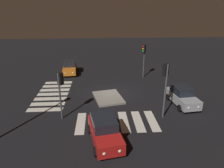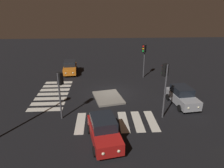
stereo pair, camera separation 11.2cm
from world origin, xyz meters
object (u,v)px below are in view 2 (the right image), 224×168
(car_red, at_px, (104,131))
(traffic_light_north, at_px, (165,78))
(car_silver, at_px, (182,96))
(traffic_light_west, at_px, (144,53))
(car_orange, at_px, (70,67))
(traffic_light_east, at_px, (60,84))
(traffic_island, at_px, (108,98))

(car_red, relative_size, traffic_light_north, 0.93)
(car_silver, distance_m, traffic_light_north, 4.23)
(car_red, xyz_separation_m, traffic_light_west, (-13.05, 5.33, 2.39))
(car_orange, xyz_separation_m, car_silver, (10.28, 11.74, 0.00))
(traffic_light_west, bearing_deg, car_silver, 57.32)
(traffic_light_north, bearing_deg, car_orange, 0.71)
(car_orange, distance_m, car_silver, 15.60)
(car_silver, relative_size, traffic_light_east, 1.04)
(car_orange, distance_m, traffic_light_west, 10.23)
(car_orange, xyz_separation_m, car_red, (15.46, 4.31, 0.02))
(car_red, xyz_separation_m, traffic_light_east, (-3.40, -3.33, 2.11))
(car_orange, relative_size, traffic_light_east, 1.03)
(car_orange, relative_size, car_silver, 0.99)
(traffic_island, relative_size, car_orange, 0.98)
(car_silver, xyz_separation_m, traffic_light_north, (2.12, -2.55, 2.62))
(car_silver, relative_size, traffic_light_west, 0.95)
(car_orange, bearing_deg, traffic_light_west, 71.38)
(car_red, height_order, car_silver, car_red)
(car_red, bearing_deg, car_orange, -174.92)
(car_red, bearing_deg, traffic_light_east, -146.17)
(car_orange, bearing_deg, traffic_light_east, 0.08)
(car_orange, distance_m, car_red, 16.05)
(traffic_island, height_order, traffic_light_west, traffic_light_west)
(car_orange, height_order, traffic_light_west, traffic_light_west)
(car_red, xyz_separation_m, traffic_light_north, (-3.06, 4.88, 2.60))
(car_orange, xyz_separation_m, traffic_light_north, (12.40, 9.19, 2.62))
(car_orange, relative_size, traffic_light_north, 0.88)
(traffic_island, relative_size, traffic_light_north, 0.86)
(traffic_light_east, bearing_deg, traffic_island, -6.26)
(car_orange, height_order, car_red, car_red)
(car_orange, height_order, traffic_light_north, traffic_light_north)
(traffic_island, xyz_separation_m, traffic_light_north, (3.89, 4.31, 3.38))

